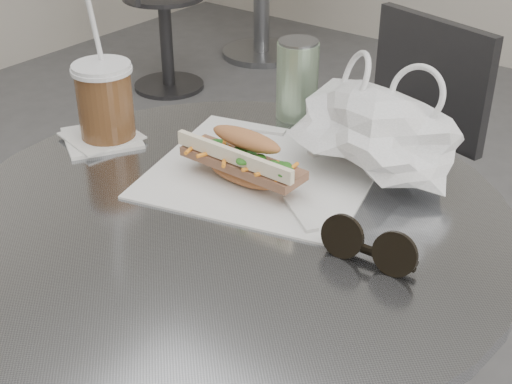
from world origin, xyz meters
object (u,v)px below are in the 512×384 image
Objects in this scene: bg_chair at (157,24)px; drink_can at (297,80)px; iced_coffee at (105,101)px; sunglasses at (369,248)px; banh_mi at (244,159)px; chair_far at (373,206)px; cafe_table at (234,364)px.

bg_chair is 5.05× the size of drink_can.
sunglasses is at bearing -4.82° from iced_coffee.
bg_chair is at bearing 138.95° from banh_mi.
drink_can is at bearing 107.96° from banh_mi.
chair_far is at bearing 95.22° from drink_can.
chair_far reaches higher than cafe_table.
chair_far is at bearing 101.49° from cafe_table.
drink_can is (-0.07, 0.24, 0.03)m from banh_mi.
bg_chair is 2.12m from iced_coffee.
chair_far is 0.78m from banh_mi.
iced_coffee reaches higher than bg_chair.
iced_coffee is (-0.29, 0.05, 0.34)m from cafe_table.
chair_far reaches higher than bg_chair.
banh_mi is 0.86× the size of iced_coffee.
cafe_table is 5.68× the size of drink_can.
sunglasses is (1.90, -1.55, 0.46)m from bg_chair.
banh_mi is 0.26m from iced_coffee.
drink_can reaches higher than bg_chair.
drink_can reaches higher than chair_far.
iced_coffee reaches higher than chair_far.
chair_far is at bearing 77.14° from iced_coffee.
banh_mi reaches higher than chair_far.
iced_coffee is 0.50m from sunglasses.
sunglasses reaches higher than chair_far.
chair_far is 1.77m from bg_chair.
iced_coffee is at bearing 169.67° from cafe_table.
bg_chair is 2.28m from banh_mi.
bg_chair is 2.08m from drink_can.
banh_mi is at bearing 115.27° from cafe_table.
iced_coffee reaches higher than sunglasses.
bg_chair is (-1.69, 1.56, -0.16)m from cafe_table.
bg_chair is 2.49m from sunglasses.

